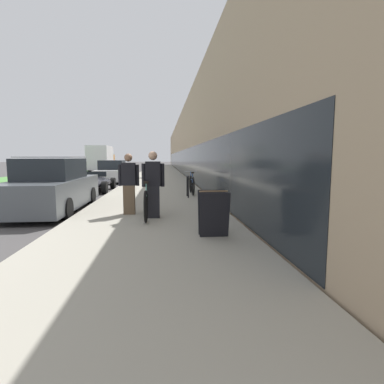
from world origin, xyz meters
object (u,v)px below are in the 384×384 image
object	(u,v)px
tandem_bicycle	(148,200)
parked_sedan_curbside	(53,187)
vintage_roadster_curbside	(92,183)
moving_truck	(101,159)
person_rider	(153,185)
parked_sedan_far	(113,172)
bike_rack_hoop	(188,184)
cruiser_bike_nearest	(192,185)
person_bystander	(129,184)
sandwich_board_sign	(213,213)

from	to	relation	value
tandem_bicycle	parked_sedan_curbside	world-z (taller)	parked_sedan_curbside
vintage_roadster_curbside	moving_truck	world-z (taller)	moving_truck
tandem_bicycle	person_rider	size ratio (longest dim) A/B	1.52
vintage_roadster_curbside	parked_sedan_far	bearing A→B (deg)	89.03
bike_rack_hoop	parked_sedan_curbside	size ratio (longest dim) A/B	0.18
parked_sedan_curbside	moving_truck	distance (m)	28.18
parked_sedan_curbside	vintage_roadster_curbside	bearing A→B (deg)	90.77
cruiser_bike_nearest	vintage_roadster_curbside	bearing A→B (deg)	150.62
moving_truck	parked_sedan_far	bearing A→B (deg)	-76.42
tandem_bicycle	cruiser_bike_nearest	world-z (taller)	tandem_bicycle
person_bystander	parked_sedan_curbside	distance (m)	2.94
person_rider	parked_sedan_curbside	size ratio (longest dim) A/B	0.36
bike_rack_hoop	sandwich_board_sign	distance (m)	5.82
vintage_roadster_curbside	moving_truck	bearing A→B (deg)	100.00
parked_sedan_far	cruiser_bike_nearest	bearing A→B (deg)	-60.97
tandem_bicycle	vintage_roadster_curbside	world-z (taller)	tandem_bicycle
vintage_roadster_curbside	parked_sedan_far	distance (m)	5.67
person_bystander	moving_truck	world-z (taller)	moving_truck
parked_sedan_curbside	moving_truck	world-z (taller)	moving_truck
bike_rack_hoop	cruiser_bike_nearest	xyz separation A→B (m)	(0.25, 0.94, -0.11)
bike_rack_hoop	cruiser_bike_nearest	distance (m)	0.98
parked_sedan_far	sandwich_board_sign	bearing A→B (deg)	-73.78
person_rider	parked_sedan_far	world-z (taller)	person_rider
parked_sedan_curbside	moving_truck	size ratio (longest dim) A/B	0.76
bike_rack_hoop	parked_sedan_far	distance (m)	10.24
person_rider	person_bystander	distance (m)	0.87
bike_rack_hoop	vintage_roadster_curbside	distance (m)	5.73
person_bystander	vintage_roadster_curbside	bearing A→B (deg)	110.42
bike_rack_hoop	moving_truck	xyz separation A→B (m)	(-8.42, 26.03, 0.87)
sandwich_board_sign	parked_sedan_far	size ratio (longest dim) A/B	0.21
person_rider	sandwich_board_sign	bearing A→B (deg)	-57.37
tandem_bicycle	sandwich_board_sign	size ratio (longest dim) A/B	2.85
bike_rack_hoop	parked_sedan_curbside	xyz separation A→B (m)	(-4.39, -1.84, 0.09)
sandwich_board_sign	person_bystander	bearing A→B (deg)	127.55
vintage_roadster_curbside	sandwich_board_sign	bearing A→B (deg)	-64.53
bike_rack_hoop	sandwich_board_sign	xyz separation A→B (m)	(0.02, -5.82, -0.06)
sandwich_board_sign	parked_sedan_curbside	distance (m)	5.94
sandwich_board_sign	parked_sedan_far	bearing A→B (deg)	106.22
tandem_bicycle	bike_rack_hoop	bearing A→B (deg)	69.10
person_bystander	vintage_roadster_curbside	world-z (taller)	person_bystander
person_bystander	vintage_roadster_curbside	size ratio (longest dim) A/B	0.40
sandwich_board_sign	vintage_roadster_curbside	world-z (taller)	sandwich_board_sign
tandem_bicycle	parked_sedan_curbside	size ratio (longest dim) A/B	0.54
person_rider	parked_sedan_far	bearing A→B (deg)	103.50
bike_rack_hoop	sandwich_board_sign	world-z (taller)	sandwich_board_sign
parked_sedan_far	moving_truck	size ratio (longest dim) A/B	0.69
vintage_roadster_curbside	parked_sedan_far	world-z (taller)	parked_sedan_far
cruiser_bike_nearest	parked_sedan_curbside	xyz separation A→B (m)	(-4.64, -2.78, 0.21)
moving_truck	parked_sedan_curbside	bearing A→B (deg)	-81.77
parked_sedan_curbside	vintage_roadster_curbside	xyz separation A→B (m)	(-0.07, 5.43, -0.33)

